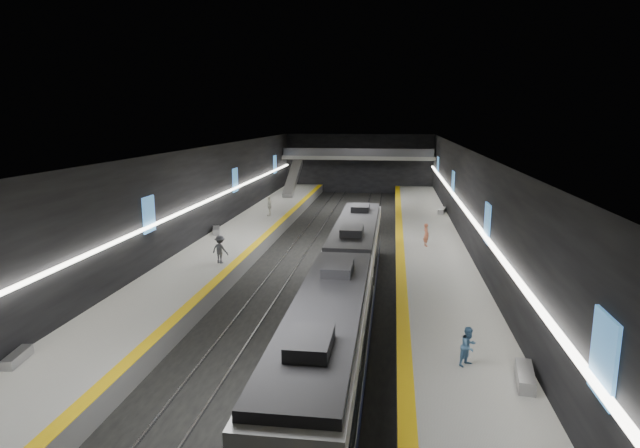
# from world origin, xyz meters

# --- Properties ---
(ground) EXTENTS (70.00, 70.00, 0.00)m
(ground) POSITION_xyz_m (0.00, 0.00, 0.00)
(ground) COLOR black
(ground) RESTS_ON ground
(ceiling) EXTENTS (20.00, 70.00, 0.04)m
(ceiling) POSITION_xyz_m (0.00, 0.00, 8.00)
(ceiling) COLOR beige
(ceiling) RESTS_ON wall_left
(wall_left) EXTENTS (0.04, 70.00, 8.00)m
(wall_left) POSITION_xyz_m (-10.00, 0.00, 4.00)
(wall_left) COLOR black
(wall_left) RESTS_ON ground
(wall_right) EXTENTS (0.04, 70.00, 8.00)m
(wall_right) POSITION_xyz_m (10.00, 0.00, 4.00)
(wall_right) COLOR black
(wall_right) RESTS_ON ground
(wall_back) EXTENTS (20.00, 0.04, 8.00)m
(wall_back) POSITION_xyz_m (0.00, 35.00, 4.00)
(wall_back) COLOR black
(wall_back) RESTS_ON ground
(platform_left) EXTENTS (5.00, 70.00, 1.00)m
(platform_left) POSITION_xyz_m (-7.50, 0.00, 0.50)
(platform_left) COLOR slate
(platform_left) RESTS_ON ground
(tile_surface_left) EXTENTS (5.00, 70.00, 0.02)m
(tile_surface_left) POSITION_xyz_m (-7.50, 0.00, 1.01)
(tile_surface_left) COLOR #A5A5A0
(tile_surface_left) RESTS_ON platform_left
(tactile_strip_left) EXTENTS (0.60, 70.00, 0.02)m
(tactile_strip_left) POSITION_xyz_m (-5.30, 0.00, 1.02)
(tactile_strip_left) COLOR yellow
(tactile_strip_left) RESTS_ON platform_left
(platform_right) EXTENTS (5.00, 70.00, 1.00)m
(platform_right) POSITION_xyz_m (7.50, 0.00, 0.50)
(platform_right) COLOR slate
(platform_right) RESTS_ON ground
(tile_surface_right) EXTENTS (5.00, 70.00, 0.02)m
(tile_surface_right) POSITION_xyz_m (7.50, 0.00, 1.01)
(tile_surface_right) COLOR #A5A5A0
(tile_surface_right) RESTS_ON platform_right
(tactile_strip_right) EXTENTS (0.60, 70.00, 0.02)m
(tactile_strip_right) POSITION_xyz_m (5.30, 0.00, 1.02)
(tactile_strip_right) COLOR yellow
(tactile_strip_right) RESTS_ON platform_right
(rails) EXTENTS (6.52, 70.00, 0.12)m
(rails) POSITION_xyz_m (-0.00, 0.00, 0.06)
(rails) COLOR gray
(rails) RESTS_ON ground
(train) EXTENTS (2.69, 30.04, 3.60)m
(train) POSITION_xyz_m (2.50, -13.10, 2.20)
(train) COLOR #0F1237
(train) RESTS_ON ground
(ad_posters) EXTENTS (19.94, 53.50, 2.20)m
(ad_posters) POSITION_xyz_m (-0.00, 1.00, 4.50)
(ad_posters) COLOR #468BD2
(ad_posters) RESTS_ON wall_left
(cove_light_left) EXTENTS (0.25, 68.60, 0.12)m
(cove_light_left) POSITION_xyz_m (-9.80, 0.00, 3.80)
(cove_light_left) COLOR white
(cove_light_left) RESTS_ON wall_left
(cove_light_right) EXTENTS (0.25, 68.60, 0.12)m
(cove_light_right) POSITION_xyz_m (9.80, 0.00, 3.80)
(cove_light_right) COLOR white
(cove_light_right) RESTS_ON wall_right
(mezzanine_bridge) EXTENTS (20.00, 3.00, 1.50)m
(mezzanine_bridge) POSITION_xyz_m (0.00, 32.93, 5.04)
(mezzanine_bridge) COLOR gray
(mezzanine_bridge) RESTS_ON wall_left
(escalator) EXTENTS (1.20, 7.50, 3.92)m
(escalator) POSITION_xyz_m (-7.50, 26.00, 2.90)
(escalator) COLOR #99999E
(escalator) RESTS_ON platform_left
(bench_left_near) EXTENTS (0.71, 1.69, 0.40)m
(bench_left_near) POSITION_xyz_m (-9.50, -20.69, 1.20)
(bench_left_near) COLOR #99999E
(bench_left_near) RESTS_ON platform_left
(bench_left_far) EXTENTS (1.08, 1.97, 0.46)m
(bench_left_far) POSITION_xyz_m (-9.44, 2.74, 1.23)
(bench_left_far) COLOR #99999E
(bench_left_far) RESTS_ON platform_left
(bench_right_near) EXTENTS (0.85, 2.10, 0.50)m
(bench_right_near) POSITION_xyz_m (9.50, -19.74, 1.25)
(bench_right_near) COLOR #99999E
(bench_right_near) RESTS_ON platform_right
(bench_right_far) EXTENTS (0.99, 2.08, 0.49)m
(bench_right_far) POSITION_xyz_m (9.50, 14.63, 1.25)
(bench_right_far) COLOR #99999E
(bench_right_far) RESTS_ON platform_right
(passenger_right_a) EXTENTS (0.58, 0.71, 1.68)m
(passenger_right_a) POSITION_xyz_m (7.17, 0.58, 1.84)
(passenger_right_a) COLOR #CA6B4B
(passenger_right_a) RESTS_ON platform_right
(passenger_right_b) EXTENTS (0.94, 0.94, 1.53)m
(passenger_right_b) POSITION_xyz_m (7.67, -18.60, 1.77)
(passenger_right_b) COLOR #4F7EAD
(passenger_right_b) RESTS_ON platform_right
(passenger_left_a) EXTENTS (0.86, 1.19, 1.87)m
(passenger_left_a) POSITION_xyz_m (-6.95, 10.98, 1.94)
(passenger_left_a) COLOR silver
(passenger_left_a) RESTS_ON platform_left
(passenger_left_b) EXTENTS (1.32, 1.00, 1.81)m
(passenger_left_b) POSITION_xyz_m (-6.24, -5.92, 1.91)
(passenger_left_b) COLOR #3E3F45
(passenger_left_b) RESTS_ON platform_left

